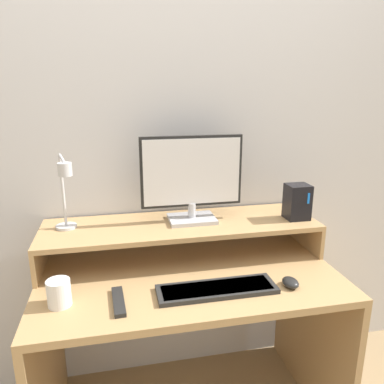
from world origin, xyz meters
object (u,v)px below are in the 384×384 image
router_dock (297,202)px  mouse (290,282)px  remote_control (119,301)px  mug (59,293)px  monitor (192,178)px  desk_lamp (65,191)px  keyboard (217,289)px

router_dock → mouse: (-0.17, -0.32, -0.23)m
mouse → remote_control: bearing=178.4°
mouse → mug: (-0.87, 0.05, 0.03)m
monitor → remote_control: monitor is taller
monitor → remote_control: size_ratio=2.42×
desk_lamp → remote_control: (0.19, -0.31, -0.34)m
desk_lamp → keyboard: bearing=-28.1°
router_dock → mug: size_ratio=1.68×
monitor → desk_lamp: size_ratio=1.39×
monitor → router_dock: monitor is taller
keyboard → remote_control: (-0.37, -0.01, -0.00)m
mouse → mug: bearing=176.7°
router_dock → mouse: size_ratio=2.00×
remote_control → mug: 0.21m
router_dock → remote_control: router_dock is taller
desk_lamp → router_dock: (1.03, -0.01, -0.11)m
router_dock → keyboard: bearing=-147.9°
mouse → remote_control: mouse is taller
desk_lamp → mouse: size_ratio=4.02×
keyboard → mouse: mouse is taller
router_dock → mug: bearing=-165.7°
router_dock → remote_control: bearing=-160.4°
router_dock → remote_control: size_ratio=0.86×
mouse → desk_lamp: bearing=159.2°
desk_lamp → mug: (-0.02, -0.27, -0.30)m
keyboard → mug: bearing=177.3°
desk_lamp → monitor: bearing=6.9°
monitor → router_dock: (0.49, -0.07, -0.12)m
desk_lamp → remote_control: bearing=-58.2°
mug → monitor: bearing=31.3°
monitor → desk_lamp: monitor is taller
monitor → mug: monitor is taller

